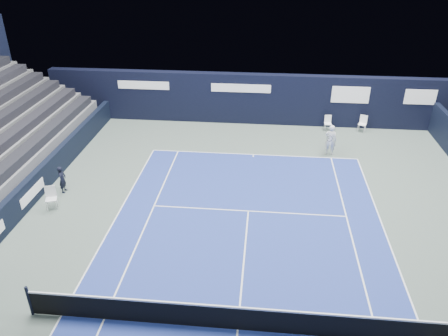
# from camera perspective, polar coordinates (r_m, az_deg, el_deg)

# --- Properties ---
(ground) EXTENTS (48.00, 48.00, 0.00)m
(ground) POSITION_cam_1_polar(r_m,az_deg,el_deg) (15.32, 2.35, -14.80)
(ground) COLOR #4E5C53
(ground) RESTS_ON ground
(court_surface) EXTENTS (10.97, 23.77, 0.01)m
(court_surface) POSITION_cam_1_polar(r_m,az_deg,el_deg) (13.91, 1.80, -20.38)
(court_surface) COLOR navy
(court_surface) RESTS_ON ground
(folding_chair_back_a) EXTENTS (0.42, 0.41, 0.92)m
(folding_chair_back_a) POSITION_cam_1_polar(r_m,az_deg,el_deg) (27.10, 13.41, 5.90)
(folding_chair_back_a) COLOR white
(folding_chair_back_a) RESTS_ON ground
(folding_chair_back_b) EXTENTS (0.56, 0.55, 0.99)m
(folding_chair_back_b) POSITION_cam_1_polar(r_m,az_deg,el_deg) (27.49, 17.68, 5.72)
(folding_chair_back_b) COLOR white
(folding_chair_back_b) RESTS_ON ground
(line_judge_chair) EXTENTS (0.57, 0.56, 1.02)m
(line_judge_chair) POSITION_cam_1_polar(r_m,az_deg,el_deg) (20.10, -21.67, -3.41)
(line_judge_chair) COLOR white
(line_judge_chair) RESTS_ON ground
(line_judge) EXTENTS (0.32, 0.47, 1.28)m
(line_judge) POSITION_cam_1_polar(r_m,az_deg,el_deg) (21.12, -20.35, -1.40)
(line_judge) COLOR black
(line_judge) RESTS_ON ground
(court_markings) EXTENTS (11.03, 23.83, 0.00)m
(court_markings) POSITION_cam_1_polar(r_m,az_deg,el_deg) (13.91, 1.80, -20.36)
(court_markings) COLOR white
(court_markings) RESTS_ON court_surface
(tennis_net) EXTENTS (12.90, 0.10, 1.10)m
(tennis_net) POSITION_cam_1_polar(r_m,az_deg,el_deg) (13.54, 1.83, -18.96)
(tennis_net) COLOR black
(tennis_net) RESTS_ON ground
(back_sponsor_wall) EXTENTS (26.00, 0.63, 3.10)m
(back_sponsor_wall) POSITION_cam_1_polar(r_m,az_deg,el_deg) (27.20, 4.37, 8.99)
(back_sponsor_wall) COLOR black
(back_sponsor_wall) RESTS_ON ground
(side_barrier_left) EXTENTS (0.33, 22.00, 1.20)m
(side_barrier_left) POSITION_cam_1_polar(r_m,az_deg,el_deg) (20.67, -24.17, -2.98)
(side_barrier_left) COLOR black
(side_barrier_left) RESTS_ON ground
(tennis_player) EXTENTS (0.70, 0.89, 1.68)m
(tennis_player) POSITION_cam_1_polar(r_m,az_deg,el_deg) (23.87, 13.75, 3.60)
(tennis_player) COLOR silver
(tennis_player) RESTS_ON ground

